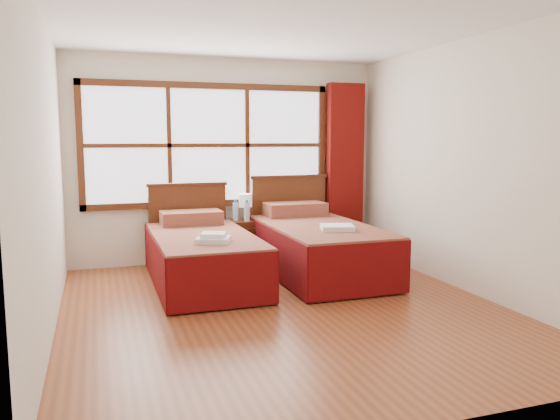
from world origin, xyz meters
name	(u,v)px	position (x,y,z in m)	size (l,w,h in m)	color
floor	(284,309)	(0.00, 0.00, 0.00)	(4.50, 4.50, 0.00)	brown
ceiling	(285,22)	(0.00, 0.00, 2.60)	(4.50, 4.50, 0.00)	white
wall_back	(228,161)	(0.00, 2.25, 1.30)	(4.00, 4.00, 0.00)	silver
wall_left	(46,175)	(-2.00, 0.00, 1.30)	(4.50, 4.50, 0.00)	silver
wall_right	(469,167)	(2.00, 0.00, 1.30)	(4.50, 4.50, 0.00)	silver
window	(209,145)	(-0.25, 2.21, 1.50)	(3.16, 0.06, 1.56)	white
curtain	(345,169)	(1.60, 2.11, 1.17)	(0.50, 0.16, 2.30)	#6A0E0A
bed_left	(202,254)	(-0.55, 1.20, 0.32)	(1.07, 2.09, 1.04)	#431D0E
bed_right	(316,245)	(0.80, 1.20, 0.34)	(1.13, 2.20, 1.11)	#431D0E
nightstand	(246,241)	(0.16, 1.99, 0.28)	(0.41, 0.41, 0.55)	#4B2310
towels_left	(213,238)	(-0.53, 0.63, 0.59)	(0.41, 0.38, 0.10)	white
towels_right	(337,227)	(0.86, 0.71, 0.62)	(0.42, 0.39, 0.05)	white
lamp	(245,201)	(0.18, 2.05, 0.79)	(0.17, 0.17, 0.33)	gold
bottle_near	(235,211)	(0.03, 1.99, 0.67)	(0.07, 0.07, 0.26)	silver
bottle_far	(247,211)	(0.16, 1.90, 0.67)	(0.07, 0.07, 0.27)	silver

